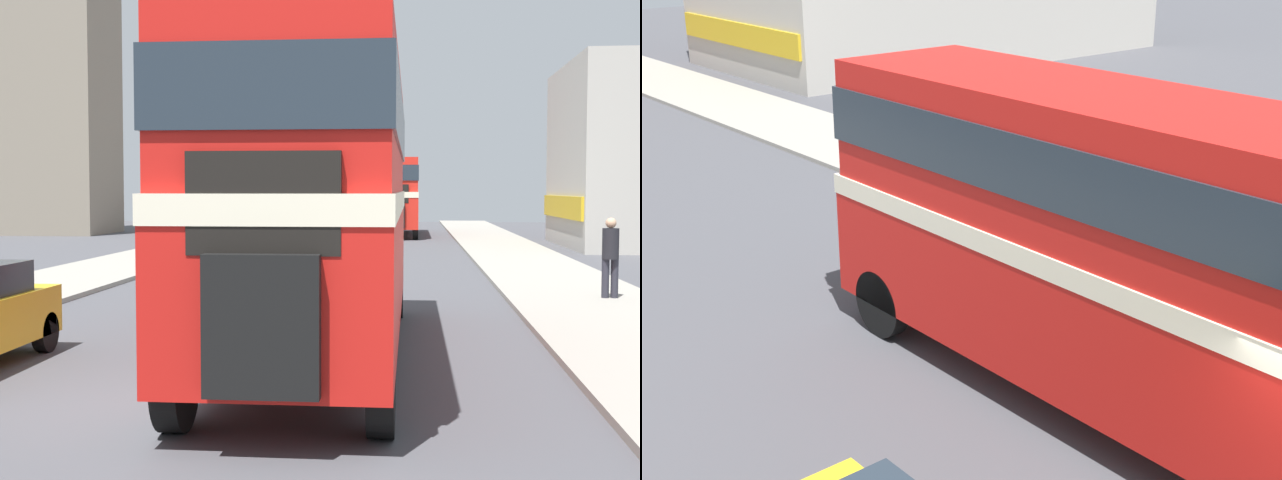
{
  "view_description": "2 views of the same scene",
  "coord_description": "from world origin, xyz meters",
  "views": [
    {
      "loc": [
        2.81,
        -10.09,
        2.59
      ],
      "look_at": [
        1.42,
        3.49,
        1.8
      ],
      "focal_mm": 50.0,
      "sensor_mm": 36.0,
      "label": 1
    },
    {
      "loc": [
        -7.2,
        -3.14,
        6.58
      ],
      "look_at": [
        1.42,
        7.07,
        1.59
      ],
      "focal_mm": 50.0,
      "sensor_mm": 36.0,
      "label": 2
    }
  ],
  "objects": [
    {
      "name": "double_decker_bus",
      "position": [
        1.42,
        3.47,
        2.62
      ],
      "size": [
        2.49,
        10.83,
        4.4
      ],
      "color": "red",
      "rests_on": "ground_plane"
    },
    {
      "name": "pedestrian_walking",
      "position": [
        7.3,
        10.55,
        1.15
      ],
      "size": [
        0.37,
        0.37,
        1.82
      ],
      "color": "#282833",
      "rests_on": "sidewalk_right"
    }
  ]
}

